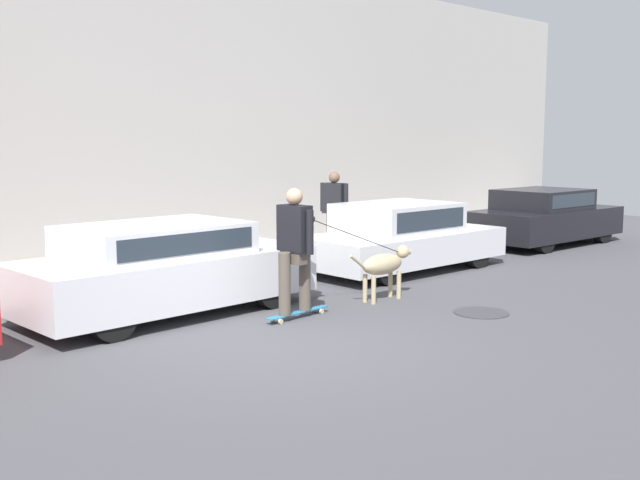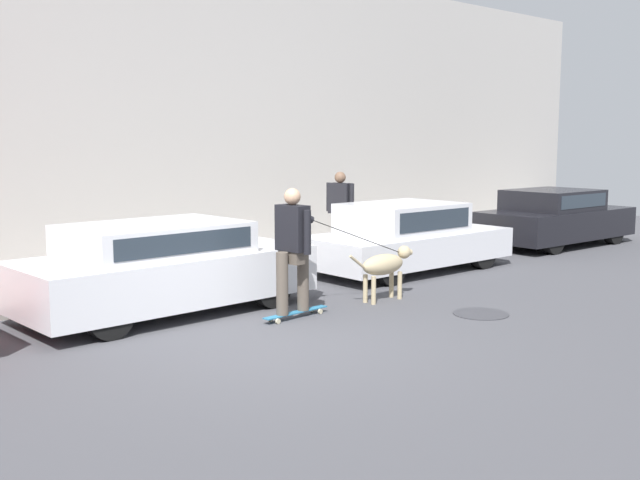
{
  "view_description": "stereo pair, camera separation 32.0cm",
  "coord_description": "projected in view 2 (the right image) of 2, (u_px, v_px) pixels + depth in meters",
  "views": [
    {
      "loc": [
        -5.46,
        -6.75,
        2.41
      ],
      "look_at": [
        1.98,
        1.13,
        0.95
      ],
      "focal_mm": 42.0,
      "sensor_mm": 36.0,
      "label": 1
    },
    {
      "loc": [
        -5.22,
        -6.97,
        2.41
      ],
      "look_at": [
        1.98,
        1.13,
        0.95
      ],
      "focal_mm": 42.0,
      "sensor_mm": 36.0,
      "label": 2
    }
  ],
  "objects": [
    {
      "name": "ground_plane",
      "position": [
        259.0,
        343.0,
        8.92
      ],
      "size": [
        36.0,
        36.0,
        0.0
      ],
      "primitive_type": "plane",
      "color": "#47474C"
    },
    {
      "name": "back_wall",
      "position": [
        52.0,
        106.0,
        12.85
      ],
      "size": [
        32.0,
        0.3,
        5.97
      ],
      "color": "#B2ADA8",
      "rests_on": "ground_plane"
    },
    {
      "name": "sidewalk_curb",
      "position": [
        95.0,
        285.0,
        12.19
      ],
      "size": [
        30.0,
        2.51,
        0.12
      ],
      "color": "#A39E93",
      "rests_on": "ground_plane"
    },
    {
      "name": "parked_car_1",
      "position": [
        163.0,
        268.0,
        10.39
      ],
      "size": [
        4.15,
        1.88,
        1.27
      ],
      "rotation": [
        0.0,
        0.0,
        0.03
      ],
      "color": "black",
      "rests_on": "ground_plane"
    },
    {
      "name": "parked_car_2",
      "position": [
        406.0,
        239.0,
        13.71
      ],
      "size": [
        4.06,
        1.81,
        1.26
      ],
      "rotation": [
        0.0,
        0.0,
        -0.01
      ],
      "color": "black",
      "rests_on": "ground_plane"
    },
    {
      "name": "parked_car_3",
      "position": [
        555.0,
        218.0,
        17.05
      ],
      "size": [
        4.01,
        1.88,
        1.28
      ],
      "rotation": [
        0.0,
        0.0,
        -0.04
      ],
      "color": "black",
      "rests_on": "ground_plane"
    },
    {
      "name": "dog",
      "position": [
        385.0,
        265.0,
        11.21
      ],
      "size": [
        1.3,
        0.32,
        0.8
      ],
      "rotation": [
        0.0,
        0.0,
        -0.0
      ],
      "color": "tan",
      "rests_on": "ground_plane"
    },
    {
      "name": "skateboarder",
      "position": [
        293.0,
        245.0,
        10.01
      ],
      "size": [
        2.7,
        0.66,
        1.77
      ],
      "rotation": [
        0.0,
        0.0,
        0.07
      ],
      "color": "beige",
      "rests_on": "ground_plane"
    },
    {
      "name": "pedestrian_with_bag",
      "position": [
        341.0,
        209.0,
        14.88
      ],
      "size": [
        0.32,
        0.71,
        1.65
      ],
      "rotation": [
        0.0,
        0.0,
        3.39
      ],
      "color": "#28282D",
      "rests_on": "sidewalk_curb"
    },
    {
      "name": "manhole_cover",
      "position": [
        481.0,
        314.0,
        10.39
      ],
      "size": [
        0.77,
        0.77,
        0.01
      ],
      "color": "#38383D",
      "rests_on": "ground_plane"
    },
    {
      "name": "fire_hydrant",
      "position": [
        455.0,
        237.0,
        15.93
      ],
      "size": [
        0.18,
        0.18,
        0.65
      ],
      "color": "gold",
      "rests_on": "ground_plane"
    }
  ]
}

